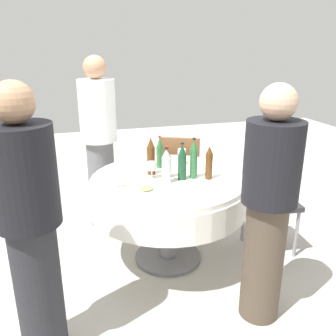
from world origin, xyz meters
TOP-DOWN VIEW (x-y plane):
  - ground_plane at (0.00, 0.00)m, footprint 10.00×10.00m
  - dining_table at (0.00, 0.00)m, footprint 1.25×1.25m
  - bottle_green_outer at (0.25, 0.00)m, footprint 0.06×0.06m
  - bottle_clear_east at (-0.11, 0.05)m, footprint 0.07×0.07m
  - bottle_green_mid at (-0.07, -0.19)m, footprint 0.06×0.06m
  - bottle_brown_inner at (-0.12, -0.30)m, footprint 0.06×0.06m
  - bottle_brown_left at (0.11, 0.11)m, footprint 0.07×0.07m
  - bottle_dark_green_right at (-0.07, -0.09)m, footprint 0.07×0.07m
  - bottle_amber_far at (-0.00, 0.01)m, footprint 0.06×0.06m
  - wine_glass_inner at (0.28, -0.21)m, footprint 0.07×0.07m
  - wine_glass_left at (-0.11, 0.43)m, footprint 0.07×0.07m
  - wine_glass_right at (0.02, 0.13)m, footprint 0.07×0.07m
  - plate_rear at (-0.39, -0.03)m, footprint 0.26×0.26m
  - plate_west at (-0.23, 0.23)m, footprint 0.23×0.23m
  - knife_east at (0.39, 0.07)m, footprint 0.13×0.15m
  - person_outer at (-0.72, 0.97)m, footprint 0.34×0.34m
  - person_east at (-0.81, -0.41)m, footprint 0.34×0.34m
  - person_mid at (0.82, 0.45)m, footprint 0.34×0.34m
  - chair_right at (0.78, -0.36)m, footprint 0.53×0.53m
  - chair_far at (-0.08, -0.82)m, footprint 0.44×0.44m

SIDE VIEW (x-z plane):
  - ground_plane at x=0.00m, z-range 0.00..0.00m
  - chair_right at x=0.78m, z-range 0.08..0.95m
  - chair_far at x=-0.08m, z-range 0.08..0.95m
  - dining_table at x=0.00m, z-range 0.22..0.96m
  - knife_east at x=0.39m, z-range 0.74..0.74m
  - plate_rear at x=-0.39m, z-range 0.74..0.76m
  - plate_west at x=-0.23m, z-range 0.73..0.77m
  - person_east at x=-0.81m, z-range 0.03..1.58m
  - person_outer at x=-0.72m, z-range 0.04..1.62m
  - wine_glass_right at x=0.02m, z-range 0.77..0.90m
  - wine_glass_inner at x=0.28m, z-range 0.76..0.90m
  - wine_glass_left at x=-0.11m, z-range 0.78..0.93m
  - bottle_amber_far at x=0.00m, z-range 0.73..0.99m
  - person_mid at x=0.82m, z-range 0.04..1.69m
  - bottle_green_outer at x=0.25m, z-range 0.73..1.00m
  - bottle_brown_inner at x=-0.12m, z-range 0.73..1.00m
  - bottle_clear_east at x=-0.11m, z-range 0.73..1.01m
  - bottle_dark_green_right at x=-0.07m, z-range 0.73..1.02m
  - bottle_brown_left at x=0.11m, z-range 0.73..1.05m
  - bottle_green_mid at x=-0.07m, z-range 0.73..1.05m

